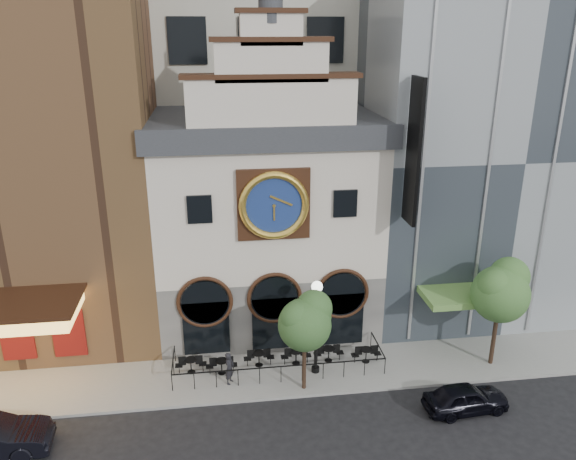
# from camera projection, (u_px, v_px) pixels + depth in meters

# --- Properties ---
(ground) EXTENTS (120.00, 120.00, 0.00)m
(ground) POSITION_uv_depth(u_px,v_px,m) (284.00, 400.00, 26.78)
(ground) COLOR black
(ground) RESTS_ON ground
(sidewalk) EXTENTS (44.00, 5.00, 0.15)m
(sidewalk) POSITION_uv_depth(u_px,v_px,m) (278.00, 368.00, 29.08)
(sidewalk) COLOR gray
(sidewalk) RESTS_ON ground
(clock_building) EXTENTS (12.60, 8.78, 18.65)m
(clock_building) POSITION_uv_depth(u_px,v_px,m) (266.00, 215.00, 31.78)
(clock_building) COLOR #605E5B
(clock_building) RESTS_ON ground
(theater_building) EXTENTS (14.00, 15.60, 25.00)m
(theater_building) POSITION_uv_depth(u_px,v_px,m) (20.00, 109.00, 30.11)
(theater_building) COLOR brown
(theater_building) RESTS_ON ground
(retail_building) EXTENTS (14.00, 14.40, 20.00)m
(retail_building) POSITION_uv_depth(u_px,v_px,m) (474.00, 142.00, 34.24)
(retail_building) COLOR gray
(retail_building) RESTS_ON ground
(cafe_railing) EXTENTS (10.60, 2.60, 0.90)m
(cafe_railing) POSITION_uv_depth(u_px,v_px,m) (278.00, 360.00, 28.90)
(cafe_railing) COLOR black
(cafe_railing) RESTS_ON sidewalk
(bistro_0) EXTENTS (1.58, 0.68, 0.90)m
(bistro_0) POSITION_uv_depth(u_px,v_px,m) (191.00, 364.00, 28.48)
(bistro_0) COLOR black
(bistro_0) RESTS_ON sidewalk
(bistro_1) EXTENTS (1.58, 0.68, 0.90)m
(bistro_1) POSITION_uv_depth(u_px,v_px,m) (222.00, 365.00, 28.40)
(bistro_1) COLOR black
(bistro_1) RESTS_ON sidewalk
(bistro_2) EXTENTS (1.58, 0.68, 0.90)m
(bistro_2) POSITION_uv_depth(u_px,v_px,m) (259.00, 358.00, 29.06)
(bistro_2) COLOR black
(bistro_2) RESTS_ON sidewalk
(bistro_3) EXTENTS (1.58, 0.68, 0.90)m
(bistro_3) POSITION_uv_depth(u_px,v_px,m) (296.00, 356.00, 29.22)
(bistro_3) COLOR black
(bistro_3) RESTS_ON sidewalk
(bistro_4) EXTENTS (1.58, 0.68, 0.90)m
(bistro_4) POSITION_uv_depth(u_px,v_px,m) (329.00, 353.00, 29.47)
(bistro_4) COLOR black
(bistro_4) RESTS_ON sidewalk
(bistro_5) EXTENTS (1.58, 0.68, 0.90)m
(bistro_5) POSITION_uv_depth(u_px,v_px,m) (366.00, 354.00, 29.39)
(bistro_5) COLOR black
(bistro_5) RESTS_ON sidewalk
(car_right) EXTENTS (4.04, 1.89, 1.34)m
(car_right) POSITION_uv_depth(u_px,v_px,m) (466.00, 398.00, 25.81)
(car_right) COLOR black
(car_right) RESTS_ON ground
(pedestrian) EXTENTS (0.63, 0.73, 1.68)m
(pedestrian) POSITION_uv_depth(u_px,v_px,m) (230.00, 368.00, 27.51)
(pedestrian) COLOR black
(pedestrian) RESTS_ON sidewalk
(lamppost) EXTENTS (1.58, 0.84, 5.08)m
(lamppost) POSITION_uv_depth(u_px,v_px,m) (316.00, 317.00, 27.63)
(lamppost) COLOR black
(lamppost) RESTS_ON sidewalk
(tree_left) EXTENTS (2.62, 2.52, 5.04)m
(tree_left) POSITION_uv_depth(u_px,v_px,m) (306.00, 320.00, 26.19)
(tree_left) COLOR #382619
(tree_left) RESTS_ON sidewalk
(tree_right) EXTENTS (3.00, 2.89, 5.78)m
(tree_right) POSITION_uv_depth(u_px,v_px,m) (501.00, 289.00, 28.05)
(tree_right) COLOR #382619
(tree_right) RESTS_ON sidewalk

